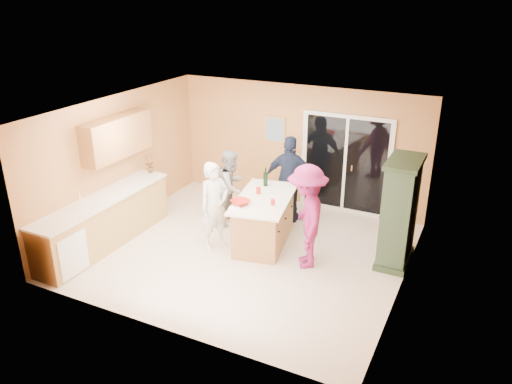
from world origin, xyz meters
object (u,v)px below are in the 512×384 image
at_px(green_hutch, 399,214).
at_px(woman_white, 215,206).
at_px(woman_grey, 232,186).
at_px(woman_navy, 290,180).
at_px(kitchen_island, 264,222).
at_px(woman_magenta, 307,217).

distance_m(green_hutch, woman_white, 3.21).
distance_m(woman_white, woman_grey, 1.09).
bearing_deg(woman_navy, woman_white, 52.31).
height_order(green_hutch, woman_navy, green_hutch).
bearing_deg(woman_grey, woman_white, -169.45).
bearing_deg(woman_grey, woman_navy, -64.37).
bearing_deg(kitchen_island, woman_grey, 139.54).
distance_m(green_hutch, woman_magenta, 1.58).
relative_size(green_hutch, woman_navy, 1.05).
distance_m(woman_grey, woman_magenta, 2.19).
distance_m(kitchen_island, woman_navy, 1.19).
bearing_deg(green_hutch, kitchen_island, -170.86).
distance_m(kitchen_island, woman_magenta, 1.16).
height_order(green_hutch, woman_magenta, green_hutch).
bearing_deg(green_hutch, woman_magenta, -150.07).
relative_size(kitchen_island, green_hutch, 1.00).
distance_m(kitchen_island, woman_grey, 1.17).
bearing_deg(woman_navy, green_hutch, 151.50).
bearing_deg(woman_magenta, green_hutch, 93.66).
relative_size(green_hutch, woman_magenta, 1.04).
xyz_separation_m(woman_white, woman_magenta, (1.72, 0.10, 0.09)).
bearing_deg(woman_magenta, kitchen_island, -138.99).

